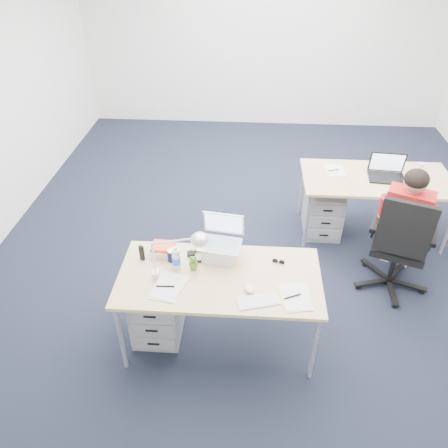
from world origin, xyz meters
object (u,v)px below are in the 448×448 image
(drawer_pedestal_far, at_px, (323,211))
(book_stack, at_px, (164,250))
(bear_figurine, at_px, (193,263))
(seated_person, at_px, (404,223))
(headphones, at_px, (199,255))
(desk_near, at_px, (219,280))
(computer_mouse, at_px, (249,289))
(desk_lamp, at_px, (171,255))
(silver_laptop, at_px, (220,240))
(can_koozie, at_px, (172,255))
(drawer_pedestal_near, at_px, (158,308))
(office_chair, at_px, (394,262))
(sunglasses, at_px, (278,262))
(far_cup, at_px, (420,167))
(water_bottle, at_px, (176,258))
(desk_far, at_px, (377,181))
(wireless_keyboard, at_px, (258,301))
(cordless_phone, at_px, (142,253))
(dark_laptop, at_px, (389,167))

(drawer_pedestal_far, distance_m, book_stack, 2.17)
(bear_figurine, bearing_deg, drawer_pedestal_far, 51.73)
(seated_person, relative_size, headphones, 6.07)
(desk_near, bearing_deg, computer_mouse, -31.74)
(book_stack, xyz_separation_m, desk_lamp, (0.12, -0.28, 0.18))
(silver_laptop, bearing_deg, seated_person, 31.18)
(drawer_pedestal_far, height_order, silver_laptop, silver_laptop)
(desk_lamp, bearing_deg, book_stack, 116.14)
(drawer_pedestal_far, height_order, computer_mouse, computer_mouse)
(seated_person, height_order, can_koozie, seated_person)
(drawer_pedestal_near, distance_m, computer_mouse, 0.93)
(office_chair, bearing_deg, seated_person, 90.72)
(sunglasses, relative_size, far_cup, 1.02)
(can_koozie, bearing_deg, office_chair, 16.70)
(silver_laptop, height_order, computer_mouse, silver_laptop)
(water_bottle, bearing_deg, desk_far, 39.73)
(drawer_pedestal_near, relative_size, bear_figurine, 4.04)
(headphones, bearing_deg, far_cup, 46.01)
(desk_near, height_order, desk_far, same)
(desk_near, bearing_deg, silver_laptop, 92.97)
(wireless_keyboard, height_order, far_cup, far_cup)
(office_chair, height_order, desk_lamp, desk_lamp)
(bear_figurine, distance_m, cordless_phone, 0.44)
(desk_near, bearing_deg, bear_figurine, 163.13)
(desk_near, distance_m, wireless_keyboard, 0.40)
(wireless_keyboard, bearing_deg, drawer_pedestal_far, 52.80)
(cordless_phone, height_order, dark_laptop, dark_laptop)
(drawer_pedestal_near, height_order, silver_laptop, silver_laptop)
(office_chair, height_order, wireless_keyboard, office_chair)
(office_chair, bearing_deg, cordless_phone, -144.66)
(book_stack, bearing_deg, water_bottle, -52.31)
(office_chair, xyz_separation_m, drawer_pedestal_near, (-2.17, -0.72, -0.04))
(desk_far, bearing_deg, drawer_pedestal_far, 179.67)
(bear_figurine, bearing_deg, dark_laptop, 40.20)
(desk_near, bearing_deg, desk_far, 46.57)
(computer_mouse, bearing_deg, desk_lamp, 149.68)
(bear_figurine, bearing_deg, wireless_keyboard, -32.07)
(wireless_keyboard, relative_size, desk_lamp, 0.67)
(water_bottle, xyz_separation_m, dark_laptop, (2.02, 1.59, 0.03))
(can_koozie, bearing_deg, headphones, 16.16)
(wireless_keyboard, bearing_deg, seated_person, 24.89)
(seated_person, bearing_deg, book_stack, -137.78)
(cordless_phone, xyz_separation_m, far_cup, (2.72, 1.69, -0.02))
(seated_person, relative_size, cordless_phone, 9.19)
(desk_near, relative_size, book_stack, 7.75)
(wireless_keyboard, xyz_separation_m, cordless_phone, (-0.95, 0.42, 0.06))
(office_chair, height_order, far_cup, office_chair)
(computer_mouse, height_order, far_cup, far_cup)
(silver_laptop, relative_size, desk_lamp, 0.78)
(dark_laptop, bearing_deg, silver_laptop, -134.35)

